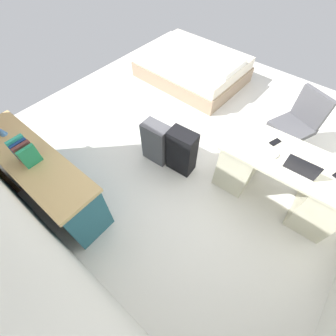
# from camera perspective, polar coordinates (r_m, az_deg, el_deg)

# --- Properties ---
(ground_plane) EXTENTS (5.58, 5.58, 0.00)m
(ground_plane) POSITION_cam_1_polar(r_m,az_deg,el_deg) (3.57, 7.12, 6.32)
(ground_plane) COLOR silver
(wall_back) EXTENTS (4.56, 0.10, 2.69)m
(wall_back) POSITION_cam_1_polar(r_m,az_deg,el_deg) (1.74, -36.38, -7.21)
(wall_back) COLOR silver
(wall_back) RESTS_ON ground_plane
(desk) EXTENTS (1.47, 0.73, 0.73)m
(desk) POSITION_cam_1_polar(r_m,az_deg,el_deg) (2.98, 26.28, -2.20)
(desk) COLOR beige
(desk) RESTS_ON ground_plane
(office_chair) EXTENTS (0.60, 0.60, 0.94)m
(office_chair) POSITION_cam_1_polar(r_m,az_deg,el_deg) (3.59, 28.93, 8.67)
(office_chair) COLOR black
(office_chair) RESTS_ON ground_plane
(credenza) EXTENTS (1.80, 0.48, 0.75)m
(credenza) POSITION_cam_1_polar(r_m,az_deg,el_deg) (3.06, -28.64, -1.99)
(credenza) COLOR #235B6B
(credenza) RESTS_ON ground_plane
(bed) EXTENTS (1.93, 1.45, 0.58)m
(bed) POSITION_cam_1_polar(r_m,az_deg,el_deg) (4.81, 6.21, 23.83)
(bed) COLOR gray
(bed) RESTS_ON ground_plane
(suitcase_black) EXTENTS (0.38, 0.25, 0.66)m
(suitcase_black) POSITION_cam_1_polar(r_m,az_deg,el_deg) (2.99, 3.44, 4.12)
(suitcase_black) COLOR black
(suitcase_black) RESTS_ON ground_plane
(suitcase_spare_grey) EXTENTS (0.37, 0.24, 0.61)m
(suitcase_spare_grey) POSITION_cam_1_polar(r_m,az_deg,el_deg) (3.13, -2.94, 6.38)
(suitcase_spare_grey) COLOR #4C4C51
(suitcase_spare_grey) RESTS_ON ground_plane
(laptop) EXTENTS (0.32, 0.24, 0.21)m
(laptop) POSITION_cam_1_polar(r_m,az_deg,el_deg) (2.63, 30.39, 0.19)
(laptop) COLOR silver
(laptop) RESTS_ON desk
(computer_mouse) EXTENTS (0.06, 0.10, 0.03)m
(computer_mouse) POSITION_cam_1_polar(r_m,az_deg,el_deg) (2.67, 25.47, 3.01)
(computer_mouse) COLOR white
(computer_mouse) RESTS_ON desk
(cell_phone_by_mouse) EXTENTS (0.11, 0.15, 0.01)m
(cell_phone_by_mouse) POSITION_cam_1_polar(r_m,az_deg,el_deg) (2.81, 25.28, 5.90)
(cell_phone_by_mouse) COLOR black
(cell_phone_by_mouse) RESTS_ON desk
(book_row) EXTENTS (0.24, 0.17, 0.23)m
(book_row) POSITION_cam_1_polar(r_m,az_deg,el_deg) (2.70, -32.21, 3.43)
(book_row) COLOR #238759
(book_row) RESTS_ON credenza
(figurine_small) EXTENTS (0.08, 0.08, 0.11)m
(figurine_small) POSITION_cam_1_polar(r_m,az_deg,el_deg) (3.17, -36.32, 7.49)
(figurine_small) COLOR #4C7FBF
(figurine_small) RESTS_ON credenza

